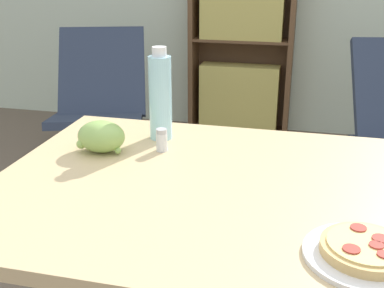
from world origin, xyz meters
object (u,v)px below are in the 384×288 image
(grape_bunch, at_px, (101,137))
(drink_bottle, at_px, (160,96))
(pizza_on_plate, at_px, (365,252))
(salt_shaker, at_px, (162,140))
(bookshelf, at_px, (241,48))
(lounge_chair_near, at_px, (102,124))

(grape_bunch, xyz_separation_m, drink_bottle, (0.14, 0.15, 0.09))
(grape_bunch, height_order, drink_bottle, drink_bottle)
(pizza_on_plate, height_order, salt_shaker, salt_shaker)
(pizza_on_plate, distance_m, bookshelf, 2.92)
(lounge_chair_near, distance_m, bookshelf, 1.25)
(grape_bunch, relative_size, salt_shaker, 2.09)
(drink_bottle, bearing_deg, pizza_on_plate, -43.51)
(salt_shaker, relative_size, lounge_chair_near, 0.08)
(salt_shaker, bearing_deg, bookshelf, 92.46)
(pizza_on_plate, bearing_deg, drink_bottle, 136.49)
(drink_bottle, bearing_deg, salt_shaker, -72.03)
(salt_shaker, height_order, bookshelf, bookshelf)
(lounge_chair_near, height_order, bookshelf, bookshelf)
(pizza_on_plate, xyz_separation_m, grape_bunch, (-0.71, 0.39, 0.03))
(pizza_on_plate, bearing_deg, grape_bunch, 151.17)
(drink_bottle, relative_size, lounge_chair_near, 0.32)
(drink_bottle, xyz_separation_m, bookshelf, (-0.07, 2.30, -0.24))
(pizza_on_plate, height_order, bookshelf, bookshelf)
(grape_bunch, distance_m, bookshelf, 2.46)
(bookshelf, bearing_deg, lounge_chair_near, -131.69)
(lounge_chair_near, relative_size, bookshelf, 0.61)
(grape_bunch, bearing_deg, bookshelf, 88.40)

